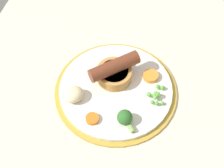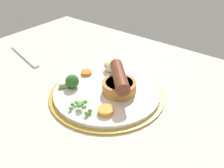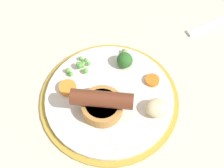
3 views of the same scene
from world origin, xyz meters
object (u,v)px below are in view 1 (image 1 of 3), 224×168
at_px(pea_pile, 156,95).
at_px(carrot_slice_1, 92,119).
at_px(sausage_pudding, 114,73).
at_px(dinner_plate, 116,91).
at_px(broccoli_floret_near, 126,118).
at_px(carrot_slice_0, 151,76).
at_px(potato_chunk_0, 74,94).

relative_size(pea_pile, carrot_slice_1, 1.80).
bearing_deg(sausage_pudding, carrot_slice_1, -141.58).
relative_size(dinner_plate, broccoli_floret_near, 6.38).
bearing_deg(broccoli_floret_near, pea_pile, -77.50).
bearing_deg(pea_pile, carrot_slice_0, 26.21).
relative_size(broccoli_floret_near, carrot_slice_1, 1.52).
height_order(dinner_plate, carrot_slice_1, carrot_slice_1).
bearing_deg(potato_chunk_0, pea_pile, -72.55).
xyz_separation_m(carrot_slice_0, carrot_slice_1, (-0.14, 0.09, -0.00)).
height_order(potato_chunk_0, carrot_slice_0, potato_chunk_0).
relative_size(pea_pile, broccoli_floret_near, 1.18).
xyz_separation_m(dinner_plate, potato_chunk_0, (-0.05, 0.08, 0.02)).
xyz_separation_m(potato_chunk_0, carrot_slice_1, (-0.04, -0.06, -0.01)).
xyz_separation_m(pea_pile, broccoli_floret_near, (-0.08, 0.05, 0.01)).
distance_m(pea_pile, carrot_slice_0, 0.05).
bearing_deg(dinner_plate, broccoli_floret_near, -149.54).
bearing_deg(broccoli_floret_near, potato_chunk_0, 32.25).
xyz_separation_m(sausage_pudding, carrot_slice_0, (0.03, -0.08, -0.02)).
relative_size(dinner_plate, sausage_pudding, 2.66).
height_order(carrot_slice_0, carrot_slice_1, carrot_slice_0).
distance_m(sausage_pudding, carrot_slice_0, 0.09).
bearing_deg(carrot_slice_1, potato_chunk_0, 54.33).
distance_m(dinner_plate, carrot_slice_1, 0.09).
distance_m(carrot_slice_0, carrot_slice_1, 0.17).
bearing_deg(broccoli_floret_near, dinner_plate, -16.19).
bearing_deg(broccoli_floret_near, sausage_pudding, -16.70).
height_order(sausage_pudding, carrot_slice_0, sausage_pudding).
bearing_deg(carrot_slice_0, carrot_slice_1, 146.85).
height_order(broccoli_floret_near, carrot_slice_0, broccoli_floret_near).
relative_size(dinner_plate, potato_chunk_0, 6.12).
bearing_deg(potato_chunk_0, broccoli_floret_near, -101.10).
bearing_deg(potato_chunk_0, sausage_pudding, -43.32).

